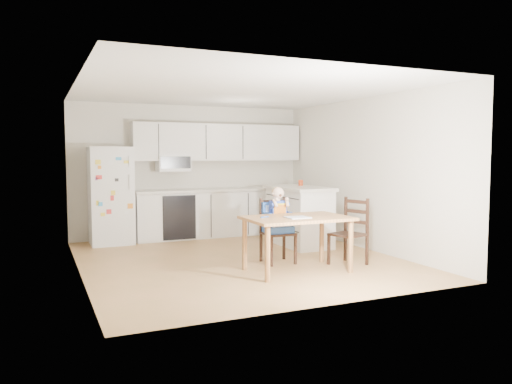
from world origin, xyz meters
The scene contains 10 objects.
room centered at (0.00, 0.48, 1.25)m, with size 4.52×5.01×2.51m.
refrigerator centered at (-1.55, 2.15, 0.85)m, with size 0.72×0.70×1.70m, color silver.
kitchen_run centered at (0.50, 2.24, 0.88)m, with size 3.37×0.62×2.15m.
kitchen_island centered at (1.39, 0.69, 0.51)m, with size 0.72×1.38×1.02m.
red_cup centered at (1.55, 0.90, 1.07)m, with size 0.08×0.08×0.10m, color #BA320D.
dining_table centered at (0.43, -1.01, 0.64)m, with size 1.38×0.88×0.74m.
napkin centered at (0.38, -1.11, 0.74)m, with size 0.30×0.26×0.01m, color #A7A7AC.
toddler_spoon centered at (-0.01, -0.91, 0.74)m, with size 0.02×0.02×0.12m, color #2552AB.
chair_booster centered at (0.43, -0.39, 0.66)m, with size 0.42×0.42×1.10m.
chair_side centered at (1.37, -0.93, 0.54)m, with size 0.53×0.53×0.95m.
Camera 1 is at (-2.76, -6.83, 1.57)m, focal length 35.00 mm.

